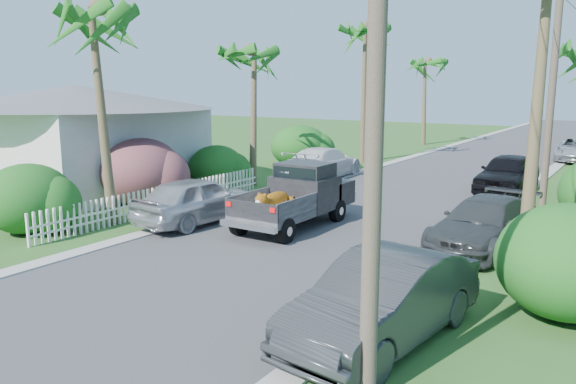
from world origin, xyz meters
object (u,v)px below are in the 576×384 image
Objects in this scene: house_left at (77,141)px; utility_pole_b at (552,85)px; parked_car_rn at (384,300)px; palm_l_c at (365,28)px; parked_car_rm at (484,224)px; palm_l_d at (426,61)px; palm_l_b at (253,51)px; parked_car_lf at (324,163)px; utility_pole_a at (376,84)px; palm_l_a at (96,9)px; parked_car_rf at (508,173)px; pickup_truck at (300,195)px; parked_car_ln at (197,200)px.

utility_pole_b reaches higher than house_left.
palm_l_c is (-11.00, 22.05, 7.13)m from parked_car_rn.
parked_car_rm is at bearing -53.75° from palm_l_c.
palm_l_c reaches higher than palm_l_d.
parked_car_rm is at bearing 0.00° from house_left.
house_left is (-6.20, -5.00, -4.03)m from palm_l_b.
palm_l_c is 1.02× the size of utility_pole_b.
utility_pole_a is at bearing 118.46° from parked_car_lf.
palm_l_d is (-0.30, 31.00, -0.49)m from palm_l_a.
palm_l_c is at bearing -87.61° from palm_l_d.
parked_car_rm is at bearing 19.65° from palm_l_a.
palm_l_c is (-9.60, 5.48, 7.09)m from parked_car_rf.
palm_l_a is 19.03m from palm_l_c.
pickup_truck reaches higher than parked_car_rn.
palm_l_a is at bearing 42.73° from parked_car_ln.
parked_car_lf is at bearing -80.09° from parked_car_ln.
parked_car_rf is 0.65× the size of palm_l_b.
palm_l_d is (-5.61, 27.41, 5.43)m from pickup_truck.
pickup_truck is 0.56× the size of palm_l_c.
utility_pole_b is (0.60, 6.00, 3.89)m from parked_car_rm.
pickup_truck is 9.79m from parked_car_lf.
utility_pole_a is at bearing -79.28° from parked_car_rm.
palm_l_b is (-11.80, 5.00, 5.44)m from parked_car_rm.
parked_car_rm is 7.18m from utility_pole_b.
pickup_truck is 1.08× the size of parked_car_rn.
palm_l_b reaches higher than parked_car_rn.
parked_car_lf is 19.43m from palm_l_d.
parked_car_rn is at bearing 107.12° from utility_pole_a.
parked_car_rm is at bearing -66.93° from palm_l_d.
pickup_truck is at bearing -111.88° from parked_car_rf.
pickup_truck is 3.47m from parked_car_ln.
palm_l_c reaches higher than parked_car_rm.
parked_car_rn is 0.62× the size of palm_l_d.
parked_car_rf is at bearing 96.16° from utility_pole_a.
parked_car_rf is 5.53m from utility_pole_b.
pickup_truck is 0.69× the size of palm_l_b.
palm_l_d is 0.86× the size of house_left.
pickup_truck is 0.57× the size of house_left.
pickup_truck is 0.57× the size of utility_pole_a.
palm_l_a reaches higher than pickup_truck.
parked_car_rf is 0.91× the size of parked_car_lf.
palm_l_b is 18.77m from utility_pole_a.
parked_car_rf is 1.04× the size of parked_car_ln.
palm_l_a is (-1.20, -12.48, 6.16)m from parked_car_lf.
palm_l_b reaches higher than parked_car_ln.
parked_car_rm is 18.06m from house_left.
palm_l_a is 0.89× the size of palm_l_c.
house_left reaches higher than parked_car_rf.
palm_l_c reaches higher than palm_l_b.
palm_l_c is at bearing -79.04° from parked_car_ln.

